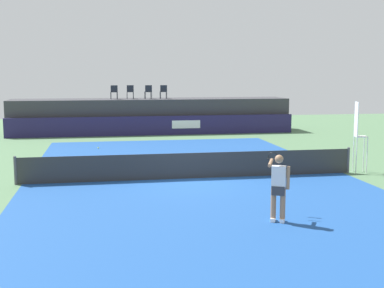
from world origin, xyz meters
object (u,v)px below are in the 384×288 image
Objects in this scene: spectator_chair_left at (130,91)px; spectator_chair_center at (148,91)px; tennis_player at (278,185)px; spectator_chair_right at (163,91)px; net_post_far at (348,160)px; tennis_ball at (98,148)px; umpire_chair at (358,132)px; net_post_near at (15,171)px; spectator_chair_far_left at (114,91)px.

spectator_chair_left is 1.18m from spectator_chair_center.
spectator_chair_center is 21.03m from tennis_player.
spectator_chair_right is 0.89× the size of net_post_far.
spectator_chair_right is at bearing 58.26° from tennis_ball.
tennis_ball is (-4.22, -6.83, -2.66)m from spectator_chair_right.
umpire_chair is (5.79, -15.09, -1.11)m from spectator_chair_right.
tennis_ball is at bearing -115.42° from spectator_chair_center.
spectator_chair_left is at bearing 175.02° from spectator_chair_right.
spectator_chair_right is 16.80m from net_post_near.
spectator_chair_far_left is at bearing -171.32° from spectator_chair_left.
spectator_chair_far_left reaches higher than tennis_ball.
spectator_chair_left is at bearing 116.29° from net_post_far.
tennis_ball is at bearing -98.50° from spectator_chair_far_left.
tennis_ball is at bearing 108.43° from tennis_player.
spectator_chair_left is 17.21m from net_post_far.
tennis_player is (-5.30, -5.85, -0.63)m from umpire_chair.
spectator_chair_far_left reaches higher than net_post_far.
spectator_chair_far_left is 0.32× the size of umpire_chair.
net_post_far is at bearing -176.81° from umpire_chair.
spectator_chair_left is 0.32× the size of umpire_chair.
spectator_chair_far_left is 2.20m from spectator_chair_center.
spectator_chair_right is 21.02m from tennis_player.
net_post_near is at bearing -104.08° from spectator_chair_far_left.
net_post_far is 7.64m from tennis_player.
umpire_chair is at bearing 47.80° from tennis_player.
umpire_chair is 2.76× the size of net_post_far.
tennis_player is at bearing -37.94° from net_post_near.
spectator_chair_far_left is at bearing 99.95° from tennis_player.
spectator_chair_far_left is at bearing 119.60° from net_post_far.
net_post_far is at bearing 49.81° from tennis_player.
spectator_chair_center is 0.89× the size of net_post_far.
net_post_far is at bearing -60.40° from spectator_chair_far_left.
net_post_near is 1.00× the size of net_post_far.
net_post_near is (-4.84, -15.30, -2.19)m from spectator_chair_left.
spectator_chair_left is (1.04, 0.16, 0.00)m from spectator_chair_far_left.
spectator_chair_right is at bearing 91.32° from tennis_player.
net_post_far is (-0.38, -0.02, -1.09)m from umpire_chair.
tennis_player is at bearing -71.57° from tennis_ball.
umpire_chair reaches higher than tennis_ball.
net_post_far is (12.40, 0.00, 0.00)m from net_post_near.
spectator_chair_center is 16.52m from net_post_far.
spectator_chair_far_left reaches higher than tennis_player.
tennis_ball is (-1.02, -6.85, -2.66)m from spectator_chair_far_left.
net_post_near is 14.71× the size of tennis_ball.
spectator_chair_left is 0.89× the size of net_post_near.
spectator_chair_far_left is 0.89× the size of net_post_near.
net_post_far is 12.71m from tennis_ball.
tennis_player is at bearing -88.68° from spectator_chair_right.
spectator_chair_far_left reaches higher than net_post_near.
tennis_player reaches higher than tennis_ball.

